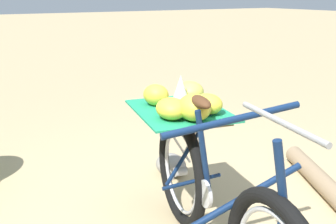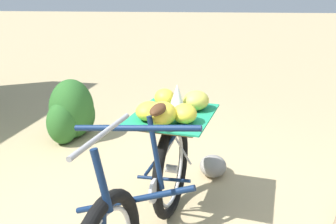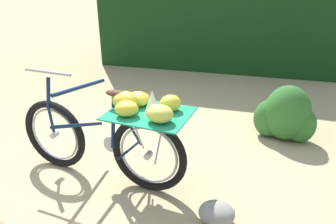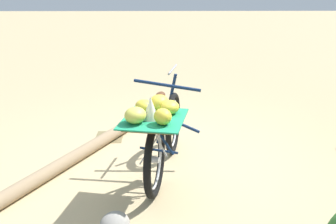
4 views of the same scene
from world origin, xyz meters
name	(u,v)px [view 2 (image 2 of 4)]	position (x,y,z in m)	size (l,w,h in m)	color
bicycle	(154,174)	(0.17, -0.25, 0.51)	(1.80, 0.82, 1.03)	black
shrub_cluster	(72,113)	(1.91, 0.96, 0.30)	(0.72, 0.49, 0.68)	#2D6628
path_stone	(213,166)	(1.17, -0.64, 0.09)	(0.29, 0.24, 0.18)	gray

